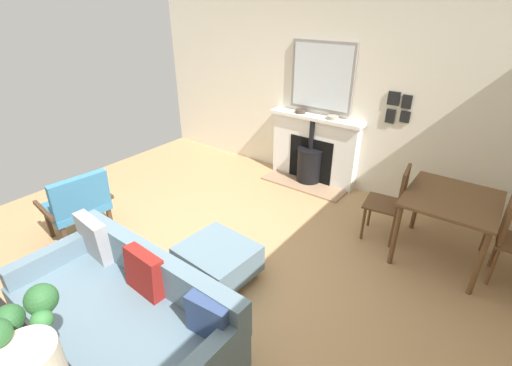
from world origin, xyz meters
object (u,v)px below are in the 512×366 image
(mantel_bowl_far, at_px, (333,117))
(dining_chair_near_fireplace, at_px, (393,199))
(fireplace, at_px, (312,153))
(potted_plant, at_px, (2,336))
(dining_table, at_px, (451,206))
(mantel_bowl_near, at_px, (300,111))
(sofa, at_px, (125,312))
(ottoman, at_px, (218,259))
(armchair_accent, at_px, (78,203))

(mantel_bowl_far, relative_size, dining_chair_near_fireplace, 0.18)
(fireplace, relative_size, potted_plant, 2.32)
(potted_plant, xyz_separation_m, dining_table, (-3.43, 1.37, -0.46))
(mantel_bowl_near, distance_m, dining_table, 2.43)
(dining_table, height_order, dining_chair_near_fireplace, dining_chair_near_fireplace)
(potted_plant, height_order, dining_chair_near_fireplace, potted_plant)
(mantel_bowl_far, relative_size, sofa, 0.09)
(ottoman, xyz_separation_m, potted_plant, (1.79, 0.31, 0.86))
(mantel_bowl_near, relative_size, armchair_accent, 0.18)
(mantel_bowl_near, xyz_separation_m, dining_chair_near_fireplace, (0.82, 1.69, -0.51))
(sofa, bearing_deg, armchair_accent, -109.40)
(mantel_bowl_far, distance_m, sofa, 3.54)
(ottoman, distance_m, armchair_accent, 1.75)
(ottoman, bearing_deg, mantel_bowl_far, -178.74)
(mantel_bowl_near, relative_size, potted_plant, 0.25)
(fireplace, height_order, mantel_bowl_far, mantel_bowl_far)
(sofa, distance_m, dining_chair_near_fireplace, 2.91)
(mantel_bowl_far, xyz_separation_m, armchair_accent, (2.91, -1.62, -0.56))
(mantel_bowl_far, distance_m, dining_chair_near_fireplace, 1.52)
(sofa, height_order, ottoman, sofa)
(ottoman, height_order, armchair_accent, armchair_accent)
(armchair_accent, relative_size, potted_plant, 1.41)
(potted_plant, bearing_deg, mantel_bowl_far, -175.16)
(armchair_accent, xyz_separation_m, dining_table, (-2.07, 3.35, 0.15))
(potted_plant, bearing_deg, armchair_accent, -124.47)
(fireplace, distance_m, armchair_accent, 3.20)
(dining_chair_near_fireplace, bearing_deg, ottoman, -34.06)
(dining_table, relative_size, dining_chair_near_fireplace, 1.01)
(armchair_accent, distance_m, dining_table, 3.95)
(ottoman, xyz_separation_m, dining_chair_near_fireplace, (-1.66, 1.12, 0.29))
(mantel_bowl_near, xyz_separation_m, mantel_bowl_far, (0.00, 0.51, 0.00))
(mantel_bowl_far, relative_size, ottoman, 0.23)
(fireplace, bearing_deg, sofa, 4.17)
(sofa, relative_size, potted_plant, 3.16)
(mantel_bowl_far, bearing_deg, mantel_bowl_near, -90.00)
(sofa, relative_size, dining_table, 2.08)
(armchair_accent, bearing_deg, mantel_bowl_near, 159.14)
(ottoman, xyz_separation_m, armchair_accent, (0.43, -1.67, 0.25))
(fireplace, bearing_deg, potted_plant, 8.36)
(fireplace, bearing_deg, ottoman, 7.34)
(armchair_accent, bearing_deg, ottoman, 104.25)
(mantel_bowl_far, bearing_deg, fireplace, -87.93)
(armchair_accent, bearing_deg, sofa, 70.60)
(potted_plant, xyz_separation_m, dining_chair_near_fireplace, (-3.44, 0.82, -0.57))
(sofa, height_order, dining_chair_near_fireplace, dining_chair_near_fireplace)
(armchair_accent, relative_size, dining_chair_near_fireplace, 0.94)
(ottoman, relative_size, dining_chair_near_fireplace, 0.79)
(ottoman, bearing_deg, dining_chair_near_fireplace, 145.94)
(mantel_bowl_near, xyz_separation_m, potted_plant, (4.27, 0.87, 0.05))
(mantel_bowl_near, distance_m, dining_chair_near_fireplace, 1.95)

